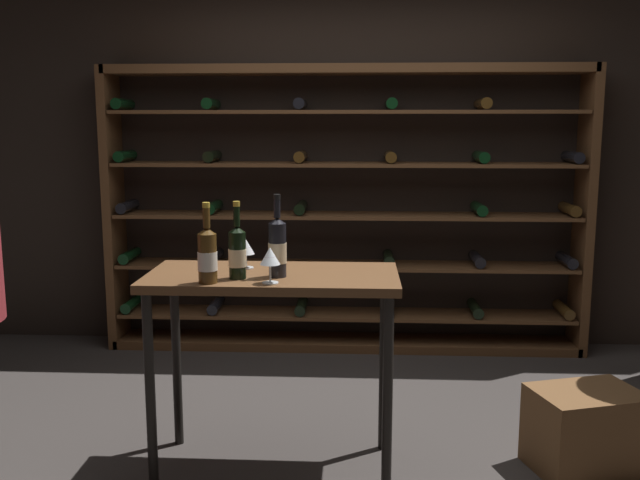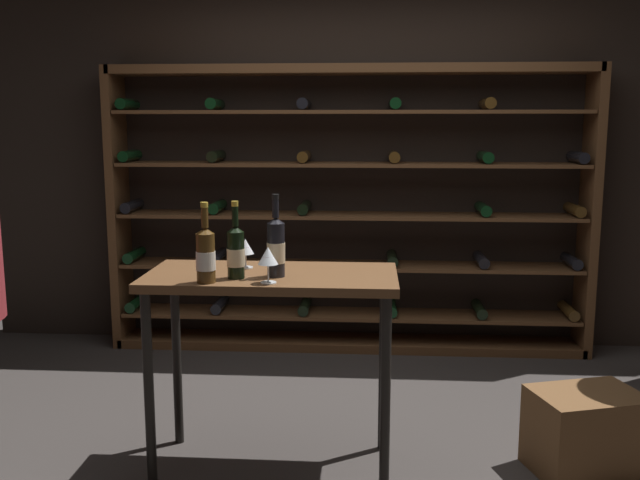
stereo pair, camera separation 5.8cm
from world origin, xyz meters
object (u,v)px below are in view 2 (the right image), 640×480
at_px(wine_crate, 586,432).
at_px(wine_glass_stemmed_right, 245,248).
at_px(wine_bottle_red_label, 206,254).
at_px(wine_glass_stemmed_left, 268,257).
at_px(tasting_table, 272,300).
at_px(wine_bottle_green_slim, 276,247).
at_px(wine_rack, 348,212).
at_px(wine_bottle_black_capsule, 236,251).

height_order(wine_crate, wine_glass_stemmed_right, wine_glass_stemmed_right).
relative_size(wine_bottle_red_label, wine_glass_stemmed_left, 2.21).
bearing_deg(tasting_table, wine_bottle_green_slim, -66.43).
bearing_deg(wine_glass_stemmed_right, wine_rack, 76.19).
distance_m(wine_bottle_green_slim, wine_glass_stemmed_right, 0.24).
relative_size(wine_rack, wine_crate, 6.94).
bearing_deg(wine_glass_stemmed_right, wine_bottle_green_slim, -45.74).
bearing_deg(wine_bottle_black_capsule, wine_glass_stemmed_left, -29.46).
height_order(tasting_table, wine_bottle_red_label, wine_bottle_red_label).
height_order(wine_crate, wine_glass_stemmed_left, wine_glass_stemmed_left).
height_order(wine_bottle_green_slim, wine_glass_stemmed_right, wine_bottle_green_slim).
distance_m(wine_crate, wine_glass_stemmed_left, 1.68).
relative_size(tasting_table, wine_crate, 2.33).
distance_m(wine_bottle_red_label, wine_glass_stemmed_right, 0.33).
xyz_separation_m(wine_crate, wine_bottle_black_capsule, (-1.57, -0.17, 0.86)).
bearing_deg(wine_glass_stemmed_left, wine_bottle_black_capsule, 150.54).
distance_m(tasting_table, wine_bottle_green_slim, 0.27).
xyz_separation_m(wine_bottle_black_capsule, wine_glass_stemmed_right, (0.00, 0.21, -0.02)).
height_order(tasting_table, wine_bottle_green_slim, wine_bottle_green_slim).
relative_size(tasting_table, wine_bottle_red_label, 3.29).
bearing_deg(wine_rack, wine_bottle_red_label, -104.84).
distance_m(wine_rack, wine_bottle_red_label, 2.07).
xyz_separation_m(wine_bottle_black_capsule, wine_glass_stemmed_left, (0.15, -0.09, -0.01)).
relative_size(wine_bottle_green_slim, wine_glass_stemmed_right, 2.65).
bearing_deg(wine_bottle_green_slim, wine_glass_stemmed_right, 134.26).
relative_size(wine_bottle_red_label, wine_bottle_black_capsule, 1.01).
bearing_deg(wine_rack, wine_crate, -56.44).
xyz_separation_m(wine_rack, wine_bottle_red_label, (-0.53, -2.00, 0.07)).
distance_m(wine_rack, wine_crate, 2.23).
height_order(wine_crate, wine_bottle_green_slim, wine_bottle_green_slim).
relative_size(wine_bottle_green_slim, wine_glass_stemmed_left, 2.34).
xyz_separation_m(wine_crate, wine_bottle_green_slim, (-1.41, -0.13, 0.87)).
height_order(wine_bottle_green_slim, wine_bottle_red_label, wine_bottle_green_slim).
bearing_deg(wine_bottle_green_slim, tasting_table, 113.57).
relative_size(wine_crate, wine_glass_stemmed_right, 3.53).
height_order(wine_rack, wine_glass_stemmed_left, wine_rack).
distance_m(wine_bottle_red_label, wine_glass_stemmed_left, 0.26).
bearing_deg(wine_glass_stemmed_left, wine_bottle_green_slim, 83.02).
height_order(wine_rack, wine_crate, wine_rack).
bearing_deg(wine_bottle_red_label, wine_bottle_green_slim, 26.12).
height_order(wine_bottle_red_label, wine_bottle_black_capsule, wine_bottle_red_label).
bearing_deg(tasting_table, wine_glass_stemmed_right, 143.34).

